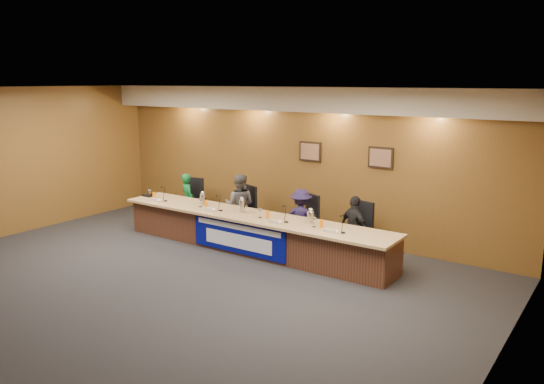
{
  "coord_description": "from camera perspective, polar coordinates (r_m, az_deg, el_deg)",
  "views": [
    {
      "loc": [
        6.13,
        -5.65,
        3.33
      ],
      "look_at": [
        0.44,
        2.49,
        1.23
      ],
      "focal_mm": 35.0,
      "sensor_mm": 36.0,
      "label": 1
    }
  ],
  "objects": [
    {
      "name": "microphone_c",
      "position": [
        9.83,
        1.57,
        -3.24
      ],
      "size": [
        0.07,
        0.07,
        0.02
      ],
      "primitive_type": "cylinder",
      "color": "black",
      "rests_on": "dais_top"
    },
    {
      "name": "soffit",
      "position": [
        11.23,
        1.86,
        9.98
      ],
      "size": [
        10.0,
        0.5,
        0.5
      ],
      "primitive_type": "cube",
      "color": "beige",
      "rests_on": "wall_back"
    },
    {
      "name": "juice_glass_d",
      "position": [
        9.49,
        5.33,
        -3.43
      ],
      "size": [
        0.06,
        0.06,
        0.15
      ],
      "primitive_type": "cylinder",
      "color": "orange",
      "rests_on": "dais_top"
    },
    {
      "name": "office_chair_d",
      "position": [
        10.21,
        9.08,
        -4.43
      ],
      "size": [
        0.57,
        0.57,
        0.08
      ],
      "primitive_type": "cube",
      "rotation": [
        0.0,
        0.0,
        -0.22
      ],
      "color": "black",
      "rests_on": "floor"
    },
    {
      "name": "office_chair_c",
      "position": [
        10.76,
        3.41,
        -3.46
      ],
      "size": [
        0.63,
        0.63,
        0.08
      ],
      "primitive_type": "cube",
      "rotation": [
        0.0,
        0.0,
        -0.41
      ],
      "color": "black",
      "rests_on": "floor"
    },
    {
      "name": "wall_photo_right",
      "position": [
        10.58,
        11.61,
        3.64
      ],
      "size": [
        0.52,
        0.04,
        0.42
      ],
      "primitive_type": "cube",
      "color": "black",
      "rests_on": "wall_back"
    },
    {
      "name": "office_chair_a",
      "position": [
        12.61,
        -8.72,
        -1.28
      ],
      "size": [
        0.54,
        0.54,
        0.08
      ],
      "primitive_type": "cube",
      "rotation": [
        0.0,
        0.0,
        0.13
      ],
      "color": "black",
      "rests_on": "floor"
    },
    {
      "name": "ceiling",
      "position": [
        8.34,
        -12.61,
        10.75
      ],
      "size": [
        10.0,
        8.0,
        0.04
      ],
      "primitive_type": "cube",
      "color": "silver",
      "rests_on": "wall_back"
    },
    {
      "name": "microphone_d",
      "position": [
        9.23,
        7.67,
        -4.35
      ],
      "size": [
        0.07,
        0.07,
        0.02
      ],
      "primitive_type": "cylinder",
      "color": "black",
      "rests_on": "dais_top"
    },
    {
      "name": "panelist_b",
      "position": [
        11.5,
        -3.51,
        -1.41
      ],
      "size": [
        0.81,
        0.74,
        1.36
      ],
      "primitive_type": "imported",
      "rotation": [
        0.0,
        0.0,
        3.56
      ],
      "color": "#4D4D51",
      "rests_on": "floor"
    },
    {
      "name": "water_glass_d",
      "position": [
        9.53,
        4.55,
        -3.26
      ],
      "size": [
        0.08,
        0.08,
        0.18
      ],
      "primitive_type": "cylinder",
      "color": "silver",
      "rests_on": "dais_top"
    },
    {
      "name": "nameplate_b",
      "position": [
        10.74,
        -6.86,
        -1.82
      ],
      "size": [
        0.24,
        0.08,
        0.1
      ],
      "primitive_type": "cube",
      "rotation": [
        0.31,
        0.0,
        0.0
      ],
      "color": "white",
      "rests_on": "dais_top"
    },
    {
      "name": "wall_back",
      "position": [
        11.57,
        2.5,
        3.31
      ],
      "size": [
        10.0,
        0.04,
        3.2
      ],
      "primitive_type": "cube",
      "color": "brown",
      "rests_on": "floor"
    },
    {
      "name": "banner",
      "position": [
        10.23,
        -3.67,
        -4.86
      ],
      "size": [
        2.2,
        0.02,
        0.65
      ],
      "primitive_type": "cube",
      "color": "#030973",
      "rests_on": "dais_body"
    },
    {
      "name": "nameplate_c",
      "position": [
        9.75,
        0.18,
        -3.14
      ],
      "size": [
        0.24,
        0.08,
        0.1
      ],
      "primitive_type": "cube",
      "rotation": [
        0.31,
        0.0,
        0.0
      ],
      "color": "white",
      "rests_on": "dais_top"
    },
    {
      "name": "dais_body",
      "position": [
        10.55,
        -2.25,
        -4.49
      ],
      "size": [
        6.0,
        0.8,
        0.7
      ],
      "primitive_type": "cube",
      "color": "#492819",
      "rests_on": "floor"
    },
    {
      "name": "banner_text_lower",
      "position": [
        10.24,
        -3.7,
        -5.31
      ],
      "size": [
        1.6,
        0.01,
        0.28
      ],
      "primitive_type": "cube",
      "color": "silver",
      "rests_on": "banner"
    },
    {
      "name": "wall_right",
      "position": [
        6.02,
        22.68,
        -5.74
      ],
      "size": [
        0.04,
        8.0,
        3.2
      ],
      "primitive_type": "cube",
      "color": "brown",
      "rests_on": "floor"
    },
    {
      "name": "nameplate_a",
      "position": [
        11.77,
        -12.55,
        -0.8
      ],
      "size": [
        0.24,
        0.08,
        0.1
      ],
      "primitive_type": "cube",
      "rotation": [
        0.31,
        0.0,
        0.0
      ],
      "color": "white",
      "rests_on": "dais_top"
    },
    {
      "name": "juice_glass_b",
      "position": [
        11.06,
        -7.13,
        -1.27
      ],
      "size": [
        0.06,
        0.06,
        0.15
      ],
      "primitive_type": "cylinder",
      "color": "orange",
      "rests_on": "dais_top"
    },
    {
      "name": "water_glass_b",
      "position": [
        11.09,
        -7.73,
        -1.16
      ],
      "size": [
        0.08,
        0.08,
        0.18
      ],
      "primitive_type": "cylinder",
      "color": "silver",
      "rests_on": "dais_top"
    },
    {
      "name": "carafe_right",
      "position": [
        9.72,
        4.19,
        -2.79
      ],
      "size": [
        0.13,
        0.13,
        0.23
      ],
      "primitive_type": "cylinder",
      "color": "silver",
      "rests_on": "dais_top"
    },
    {
      "name": "dais_top",
      "position": [
        10.41,
        -2.44,
        -2.57
      ],
      "size": [
        6.1,
        0.95,
        0.05
      ],
      "primitive_type": "cube",
      "color": "tan",
      "rests_on": "dais_body"
    },
    {
      "name": "microphone_a",
      "position": [
        11.75,
        -11.37,
        -0.94
      ],
      "size": [
        0.07,
        0.07,
        0.02
      ],
      "primitive_type": "cylinder",
      "color": "black",
      "rests_on": "dais_top"
    },
    {
      "name": "office_chair_b",
      "position": [
        11.62,
        -3.19,
        -2.29
      ],
      "size": [
        0.62,
        0.62,
        0.08
      ],
      "primitive_type": "cube",
      "rotation": [
        0.0,
        0.0,
        -0.35
      ],
      "color": "black",
      "rests_on": "floor"
    },
    {
      "name": "panelist_a",
      "position": [
        12.51,
        -9.05,
        -0.78
      ],
      "size": [
        0.53,
        0.45,
        1.22
      ],
      "primitive_type": "imported",
      "rotation": [
        0.0,
        0.0,
        2.73
      ],
      "color": "#0C5425",
      "rests_on": "floor"
    },
    {
      "name": "floor",
      "position": [
        8.98,
        -11.67,
        -10.1
      ],
      "size": [
        10.0,
        10.0,
        0.0
      ],
      "primitive_type": "plane",
      "color": "black",
      "rests_on": "ground"
    },
    {
      "name": "juice_glass_a",
      "position": [
        12.05,
        -12.58,
        -0.37
      ],
      "size": [
        0.06,
        0.06,
        0.15
      ],
      "primitive_type": "cylinder",
      "color": "orange",
      "rests_on": "dais_top"
    },
    {
      "name": "water_glass_c",
      "position": [
        10.13,
        -1.28,
        -2.3
      ],
      "size": [
        0.08,
        0.08,
        0.18
      ],
      "primitive_type": "cylinder",
      "color": "silver",
      "rests_on": "dais_top"
    },
    {
      "name": "microphone_b",
      "position": [
        10.73,
        -5.53,
        -1.98
      ],
      "size": [
        0.07,
        0.07,
        0.02
      ],
      "primitive_type": "cylinder",
      "color": "black",
      "rests_on": "dais_top"
    },
    {
      "name": "nameplate_d",
      "position": [
        9.2,
        6.23,
        -4.14
      ],
      "size": [
        0.24,
        0.08,
        0.1
      ],
      "primitive_type": "cube",
      "rotation": [
        0.31,
        0.0,
        0.0
      ],
      "color": "white",
      "rests_on": "dais_top"
    },
    {
      "name": "water_glass_a",
      "position": [
        12.2,
        -13.0,
        -0.16
      ],
      "size": [
        0.08,
        0.08,
        0.18
      ],
      "primitive_type": "cylinder",
      "color": "silver",
      "rests_on": "dais_top"
    },
    {
      "name": "panelist_c",
      "position": [
        10.64,
        3.14,
        -2.91
      ],
      "size": [
        0.88,
        0.65,
        1.22
      ],
      "primitive_type": "imported",
      "rotation": [
        0.0,
        0.0,
        3.42
      ],
      "color": "#1C153A",
      "rests_on": "floor"
    },
    {
      "name": "wall_photo_left",
      "position": [
        11.3,
        4.14,
        4.37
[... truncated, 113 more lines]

